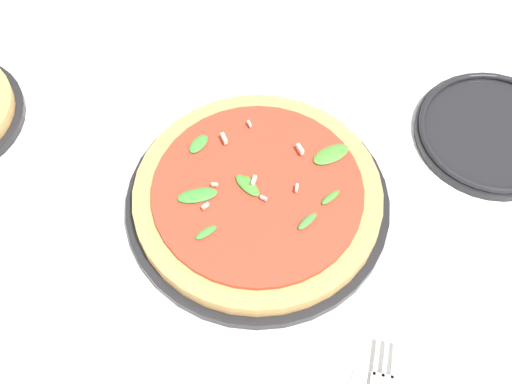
# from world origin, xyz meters

# --- Properties ---
(ground_plane) EXTENTS (6.00, 6.00, 0.00)m
(ground_plane) POSITION_xyz_m (0.00, 0.00, 0.00)
(ground_plane) COLOR silver
(pizza_arugula_main) EXTENTS (0.30, 0.30, 0.05)m
(pizza_arugula_main) POSITION_xyz_m (0.03, 0.00, 0.02)
(pizza_arugula_main) COLOR black
(pizza_arugula_main) RESTS_ON ground_plane
(side_plate_white) EXTENTS (0.19, 0.19, 0.02)m
(side_plate_white) POSITION_xyz_m (0.24, -0.22, 0.01)
(side_plate_white) COLOR black
(side_plate_white) RESTS_ON ground_plane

